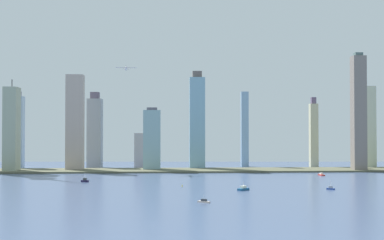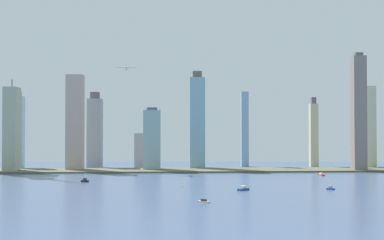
% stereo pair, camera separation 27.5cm
% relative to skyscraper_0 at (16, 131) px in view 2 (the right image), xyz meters
% --- Properties ---
extents(ground_plane, '(6000.00, 6000.00, 0.00)m').
position_rel_skyscraper_0_xyz_m(ground_plane, '(240.58, -503.05, -61.14)').
color(ground_plane, '#425375').
extents(waterfront_pier, '(927.78, 74.87, 2.53)m').
position_rel_skyscraper_0_xyz_m(waterfront_pier, '(240.58, -70.23, -59.87)').
color(waterfront_pier, '#545640').
rests_on(waterfront_pier, ground).
extents(skyscraper_0, '(25.23, 16.55, 127.31)m').
position_rel_skyscraper_0_xyz_m(skyscraper_0, '(0.00, 0.00, 0.00)').
color(skyscraper_0, '#96AFC6').
rests_on(skyscraper_0, ground).
extents(skyscraper_1, '(26.72, 21.88, 98.50)m').
position_rel_skyscraper_0_xyz_m(skyscraper_1, '(226.70, -56.74, -13.21)').
color(skyscraper_1, '#87ADB3').
rests_on(skyscraper_1, ground).
extents(skyscraper_2, '(18.37, 13.05, 58.23)m').
position_rel_skyscraper_0_xyz_m(skyscraper_2, '(204.18, 12.73, -32.02)').
color(skyscraper_2, '#AAA1A4').
rests_on(skyscraper_2, ground).
extents(skyscraper_3, '(24.66, 22.49, 159.05)m').
position_rel_skyscraper_0_xyz_m(skyscraper_3, '(299.15, -30.62, 15.15)').
color(skyscraper_3, '#7FADC3').
rests_on(skyscraper_3, ground).
extents(skyscraper_5, '(26.27, 19.28, 149.19)m').
position_rel_skyscraper_0_xyz_m(skyscraper_5, '(107.30, -56.73, 13.46)').
color(skyscraper_5, '#B6A396').
rests_on(skyscraper_5, ground).
extents(skyscraper_6, '(19.52, 27.27, 139.53)m').
position_rel_skyscraper_0_xyz_m(skyscraper_6, '(16.31, -75.90, 2.78)').
color(skyscraper_6, '#9BA58B').
rests_on(skyscraper_6, ground).
extents(skyscraper_7, '(16.95, 13.36, 135.98)m').
position_rel_skyscraper_0_xyz_m(skyscraper_7, '(585.64, -31.32, 6.86)').
color(skyscraper_7, beige).
rests_on(skyscraper_7, ground).
extents(skyscraper_8, '(19.87, 17.68, 182.49)m').
position_rel_skyscraper_0_xyz_m(skyscraper_8, '(544.61, -87.66, 28.49)').
color(skyscraper_8, slate).
rests_on(skyscraper_8, ground).
extents(skyscraper_9, '(12.49, 12.46, 129.92)m').
position_rel_skyscraper_0_xyz_m(skyscraper_9, '(384.94, 19.81, 3.83)').
color(skyscraper_9, '#86A9C7').
rests_on(skyscraper_9, ground).
extents(skyscraper_10, '(13.37, 12.03, 119.55)m').
position_rel_skyscraper_0_xyz_m(skyscraper_10, '(500.93, 1.16, -4.81)').
color(skyscraper_10, '#BDB893').
rests_on(skyscraper_10, ground).
extents(skyscraper_11, '(23.66, 27.84, 127.41)m').
position_rel_skyscraper_0_xyz_m(skyscraper_11, '(128.34, 10.93, -0.97)').
color(skyscraper_11, '#92979D').
rests_on(skyscraper_11, ground).
extents(boat_0, '(13.70, 12.74, 9.55)m').
position_rel_skyscraper_0_xyz_m(boat_0, '(329.36, -321.94, -59.40)').
color(boat_0, '#1D5381').
rests_on(boat_0, ground).
extents(boat_2, '(10.86, 10.13, 7.19)m').
position_rel_skyscraper_0_xyz_m(boat_2, '(281.64, -407.93, -60.00)').
color(boat_2, beige).
rests_on(boat_2, ground).
extents(boat_3, '(9.77, 5.79, 11.81)m').
position_rel_skyscraper_0_xyz_m(boat_3, '(150.75, -229.27, -59.26)').
color(boat_3, '#201B39').
rests_on(boat_3, ground).
extents(boat_4, '(5.33, 16.32, 3.56)m').
position_rel_skyscraper_0_xyz_m(boat_4, '(464.37, -156.21, -59.85)').
color(boat_4, '#B12E26').
rests_on(boat_4, ground).
extents(boat_5, '(8.40, 7.37, 9.59)m').
position_rel_skyscraper_0_xyz_m(boat_5, '(422.47, -320.25, -59.69)').
color(boat_5, navy).
rests_on(boat_5, ground).
extents(channel_buoy_1, '(1.19, 1.19, 2.87)m').
position_rel_skyscraper_0_xyz_m(channel_buoy_1, '(266.75, -283.08, -59.70)').
color(channel_buoy_1, yellow).
rests_on(channel_buoy_1, ground).
extents(airplane, '(32.78, 32.16, 7.88)m').
position_rel_skyscraper_0_xyz_m(airplane, '(186.87, -66.38, 97.73)').
color(airplane, silver).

